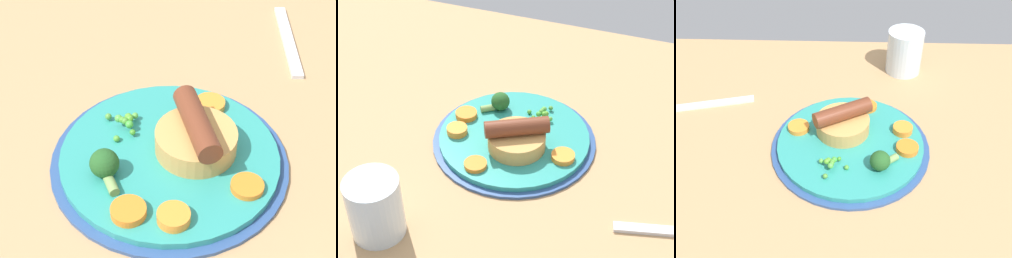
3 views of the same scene
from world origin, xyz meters
The scene contains 10 objects.
dining_table centered at (0.00, 0.00, 1.50)cm, with size 110.00×80.00×3.00cm, color tan.
dinner_plate centered at (-4.78, 2.51, 3.57)cm, with size 27.19×27.19×1.40cm.
sausage_pudding centered at (-6.17, 5.24, 6.45)cm, with size 10.29×9.32×5.45cm.
pea_pile centered at (-7.73, -3.68, 5.43)cm, with size 4.88×4.43×1.72cm.
broccoli_floret_near centered at (0.22, -3.38, 5.94)cm, with size 4.77×4.17×3.26cm.
carrot_slice_0 centered at (4.74, 0.66, 4.88)cm, with size 3.73×3.73×0.96cm, color orange.
carrot_slice_1 centered at (-1.75, 11.83, 4.77)cm, with size 3.58×3.58×0.73cm, color orange.
carrot_slice_2 centered at (-13.99, 5.31, 4.85)cm, with size 3.74×3.74×0.91cm, color orange.
carrot_slice_5 centered at (4.36, 5.30, 4.98)cm, with size 3.44×3.44×1.16cm, color orange.
fork centered at (-33.12, 13.23, 3.30)cm, with size 18.00×1.60×0.60cm, color silver.
Camera 1 is at (38.91, 13.74, 49.45)cm, focal length 60.00 mm.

